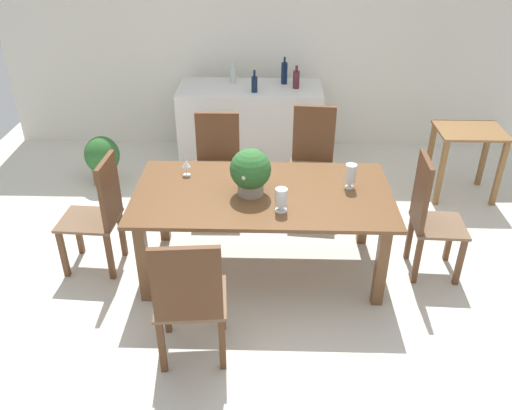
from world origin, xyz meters
name	(u,v)px	position (x,y,z in m)	size (l,w,h in m)	color
ground_plane	(262,260)	(0.00, 0.00, 0.00)	(7.04, 7.04, 0.00)	silver
back_wall	(267,41)	(0.00, 2.60, 1.30)	(6.40, 0.10, 2.60)	silver
dining_table	(263,203)	(0.00, -0.11, 0.66)	(2.08, 1.09, 0.76)	brown
chair_far_right	(312,155)	(0.48, 0.96, 0.58)	(0.49, 0.48, 1.06)	brown
chair_foot_end	(429,213)	(1.36, -0.10, 0.58)	(0.44, 0.43, 1.07)	brown
chair_near_left	(189,297)	(-0.46, -1.18, 0.57)	(0.52, 0.49, 1.04)	brown
chair_far_left	(217,157)	(-0.47, 0.95, 0.55)	(0.48, 0.43, 0.99)	brown
chair_head_end	(100,211)	(-1.35, -0.11, 0.56)	(0.50, 0.44, 1.04)	brown
flower_centerpiece	(251,171)	(-0.10, -0.14, 0.96)	(0.33, 0.33, 0.38)	gray
crystal_vase_left	(351,174)	(0.70, -0.02, 0.89)	(0.09, 0.09, 0.21)	silver
crystal_vase_center_near	(281,198)	(0.14, -0.39, 0.87)	(0.09, 0.09, 0.19)	silver
wine_glass	(186,164)	(-0.65, 0.17, 0.86)	(0.07, 0.07, 0.14)	silver
kitchen_counter	(250,126)	(-0.18, 1.96, 0.47)	(1.62, 0.69, 0.95)	silver
wine_bottle_tall	(296,79)	(0.34, 1.94, 1.05)	(0.08, 0.08, 0.25)	#511E28
wine_bottle_green	(284,73)	(0.21, 2.09, 1.07)	(0.07, 0.07, 0.30)	#0F1E38
wine_bottle_dark	(233,75)	(-0.38, 2.11, 1.04)	(0.07, 0.07, 0.24)	#B2BFB7
wine_bottle_amber	(254,84)	(-0.12, 1.79, 1.04)	(0.07, 0.07, 0.24)	#0F1E38
side_table	(467,146)	(2.10, 1.26, 0.57)	(0.67, 0.53, 0.75)	brown
potted_plant_floor	(103,159)	(-1.79, 1.41, 0.30)	(0.38, 0.38, 0.55)	brown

